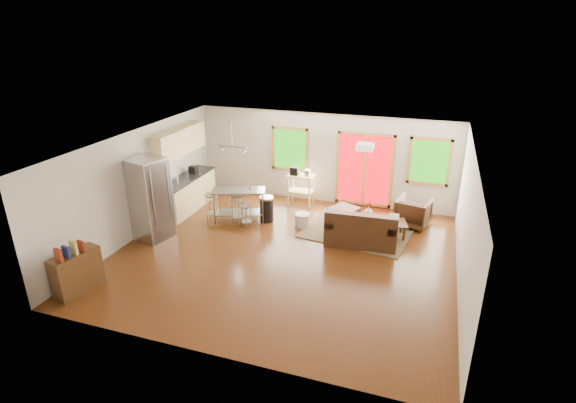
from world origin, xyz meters
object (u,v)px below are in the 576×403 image
(rug, at_px, (357,231))
(refrigerator, at_px, (150,199))
(loveseat, at_px, (361,230))
(kitchen_cart, at_px, (300,179))
(island, at_px, (239,200))
(armchair, at_px, (413,211))
(ottoman, at_px, (344,215))
(coffee_table, at_px, (386,224))

(rug, xyz_separation_m, refrigerator, (-4.72, -1.90, 1.00))
(loveseat, distance_m, kitchen_cart, 2.86)
(loveseat, xyz_separation_m, refrigerator, (-4.91, -1.29, 0.66))
(loveseat, distance_m, island, 3.33)
(loveseat, xyz_separation_m, kitchen_cart, (-2.12, 1.89, 0.41))
(armchair, relative_size, island, 0.56)
(loveseat, height_order, ottoman, loveseat)
(rug, xyz_separation_m, kitchen_cart, (-1.92, 1.28, 0.75))
(refrigerator, height_order, island, refrigerator)
(island, bearing_deg, refrigerator, -135.32)
(refrigerator, bearing_deg, armchair, 38.22)
(island, bearing_deg, ottoman, 15.17)
(loveseat, height_order, armchair, loveseat)
(armchair, xyz_separation_m, refrigerator, (-6.00, -2.72, 0.60))
(coffee_table, xyz_separation_m, ottoman, (-1.13, 0.48, -0.13))
(rug, height_order, island, island)
(rug, bearing_deg, kitchen_cart, 146.36)
(ottoman, distance_m, kitchen_cart, 1.80)
(coffee_table, bearing_deg, ottoman, 157.24)
(ottoman, height_order, island, island)
(armchair, bearing_deg, rug, 45.19)
(coffee_table, height_order, island, island)
(refrigerator, xyz_separation_m, island, (1.60, 1.59, -0.41))
(rug, relative_size, ottoman, 4.01)
(refrigerator, relative_size, kitchen_cart, 1.80)
(refrigerator, bearing_deg, loveseat, 28.55)
(loveseat, height_order, coffee_table, loveseat)
(coffee_table, bearing_deg, loveseat, -132.49)
(ottoman, bearing_deg, island, -164.83)
(armchair, distance_m, island, 4.54)
(rug, bearing_deg, armchair, 32.67)
(coffee_table, distance_m, kitchen_cart, 2.97)
(rug, distance_m, loveseat, 0.72)
(island, bearing_deg, kitchen_cart, 53.18)
(kitchen_cart, bearing_deg, rug, -33.64)
(rug, relative_size, island, 1.73)
(ottoman, xyz_separation_m, refrigerator, (-4.27, -2.31, 0.80))
(rug, xyz_separation_m, island, (-3.11, -0.31, 0.59))
(ottoman, bearing_deg, kitchen_cart, 149.68)
(refrigerator, bearing_deg, island, 58.52)
(coffee_table, xyz_separation_m, armchair, (0.59, 0.89, 0.07))
(loveseat, relative_size, island, 1.17)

